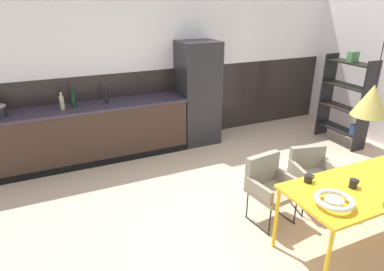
{
  "coord_description": "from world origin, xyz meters",
  "views": [
    {
      "loc": [
        -2.11,
        -2.7,
        2.43
      ],
      "look_at": [
        -0.63,
        0.55,
        0.96
      ],
      "focal_mm": 30.9,
      "sensor_mm": 36.0,
      "label": 1
    }
  ],
  "objects_px": {
    "refrigerator_column": "(198,93)",
    "bottle_spice_small": "(62,102)",
    "mug_glass_clear": "(309,178)",
    "bottle_wine_green": "(106,96)",
    "armchair_facing_counter": "(269,181)",
    "fruit_bowl": "(334,201)",
    "mug_tall_blue": "(354,183)",
    "dining_table": "(376,185)",
    "open_shelf_unit": "(346,99)",
    "pendant_lamp_over_table_near": "(372,100)",
    "armchair_far_side": "(311,169)",
    "bottle_vinegar_dark": "(73,100)"
  },
  "relations": [
    {
      "from": "refrigerator_column",
      "to": "bottle_spice_small",
      "type": "bearing_deg",
      "value": -179.29
    },
    {
      "from": "mug_glass_clear",
      "to": "bottle_spice_small",
      "type": "bearing_deg",
      "value": 124.64
    },
    {
      "from": "bottle_spice_small",
      "to": "bottle_wine_green",
      "type": "height_order",
      "value": "same"
    },
    {
      "from": "mug_glass_clear",
      "to": "armchair_facing_counter",
      "type": "bearing_deg",
      "value": 97.5
    },
    {
      "from": "refrigerator_column",
      "to": "bottle_spice_small",
      "type": "height_order",
      "value": "refrigerator_column"
    },
    {
      "from": "fruit_bowl",
      "to": "mug_tall_blue",
      "type": "height_order",
      "value": "mug_tall_blue"
    },
    {
      "from": "refrigerator_column",
      "to": "mug_tall_blue",
      "type": "height_order",
      "value": "refrigerator_column"
    },
    {
      "from": "dining_table",
      "to": "open_shelf_unit",
      "type": "height_order",
      "value": "open_shelf_unit"
    },
    {
      "from": "armchair_facing_counter",
      "to": "mug_glass_clear",
      "type": "xyz_separation_m",
      "value": [
        0.07,
        -0.52,
        0.29
      ]
    },
    {
      "from": "mug_tall_blue",
      "to": "bottle_spice_small",
      "type": "bearing_deg",
      "value": 126.29
    },
    {
      "from": "dining_table",
      "to": "armchair_facing_counter",
      "type": "xyz_separation_m",
      "value": [
        -0.71,
        0.8,
        -0.21
      ]
    },
    {
      "from": "armchair_facing_counter",
      "to": "fruit_bowl",
      "type": "relative_size",
      "value": 2.3
    },
    {
      "from": "refrigerator_column",
      "to": "pendant_lamp_over_table_near",
      "type": "distance_m",
      "value": 3.39
    },
    {
      "from": "armchair_far_side",
      "to": "dining_table",
      "type": "bearing_deg",
      "value": 106.25
    },
    {
      "from": "armchair_far_side",
      "to": "bottle_vinegar_dark",
      "type": "xyz_separation_m",
      "value": [
        -2.48,
        2.47,
        0.53
      ]
    },
    {
      "from": "pendant_lamp_over_table_near",
      "to": "bottle_spice_small",
      "type": "bearing_deg",
      "value": 124.99
    },
    {
      "from": "dining_table",
      "to": "fruit_bowl",
      "type": "relative_size",
      "value": 5.7
    },
    {
      "from": "fruit_bowl",
      "to": "bottle_spice_small",
      "type": "height_order",
      "value": "bottle_spice_small"
    },
    {
      "from": "dining_table",
      "to": "bottle_vinegar_dark",
      "type": "bearing_deg",
      "value": 127.35
    },
    {
      "from": "bottle_vinegar_dark",
      "to": "armchair_facing_counter",
      "type": "bearing_deg",
      "value": -54.08
    },
    {
      "from": "bottle_spice_small",
      "to": "pendant_lamp_over_table_near",
      "type": "distance_m",
      "value": 4.06
    },
    {
      "from": "mug_tall_blue",
      "to": "mug_glass_clear",
      "type": "height_order",
      "value": "mug_tall_blue"
    },
    {
      "from": "mug_glass_clear",
      "to": "bottle_vinegar_dark",
      "type": "relative_size",
      "value": 0.43
    },
    {
      "from": "open_shelf_unit",
      "to": "pendant_lamp_over_table_near",
      "type": "distance_m",
      "value": 3.26
    },
    {
      "from": "dining_table",
      "to": "bottle_vinegar_dark",
      "type": "height_order",
      "value": "bottle_vinegar_dark"
    },
    {
      "from": "armchair_facing_counter",
      "to": "open_shelf_unit",
      "type": "relative_size",
      "value": 0.48
    },
    {
      "from": "mug_tall_blue",
      "to": "mug_glass_clear",
      "type": "relative_size",
      "value": 0.99
    },
    {
      "from": "mug_tall_blue",
      "to": "pendant_lamp_over_table_near",
      "type": "height_order",
      "value": "pendant_lamp_over_table_near"
    },
    {
      "from": "dining_table",
      "to": "open_shelf_unit",
      "type": "distance_m",
      "value": 2.86
    },
    {
      "from": "mug_glass_clear",
      "to": "bottle_wine_green",
      "type": "xyz_separation_m",
      "value": [
        -1.39,
        3.03,
        0.24
      ]
    },
    {
      "from": "armchair_facing_counter",
      "to": "mug_glass_clear",
      "type": "bearing_deg",
      "value": 90.69
    },
    {
      "from": "armchair_facing_counter",
      "to": "bottle_spice_small",
      "type": "height_order",
      "value": "bottle_spice_small"
    },
    {
      "from": "armchair_facing_counter",
      "to": "open_shelf_unit",
      "type": "height_order",
      "value": "open_shelf_unit"
    },
    {
      "from": "mug_tall_blue",
      "to": "open_shelf_unit",
      "type": "distance_m",
      "value": 3.07
    },
    {
      "from": "bottle_wine_green",
      "to": "bottle_vinegar_dark",
      "type": "bearing_deg",
      "value": -179.51
    },
    {
      "from": "bottle_wine_green",
      "to": "mug_tall_blue",
      "type": "bearing_deg",
      "value": -62.54
    },
    {
      "from": "pendant_lamp_over_table_near",
      "to": "bottle_vinegar_dark",
      "type": "bearing_deg",
      "value": 122.54
    },
    {
      "from": "refrigerator_column",
      "to": "armchair_facing_counter",
      "type": "xyz_separation_m",
      "value": [
        -0.27,
        -2.48,
        -0.41
      ]
    },
    {
      "from": "armchair_far_side",
      "to": "pendant_lamp_over_table_near",
      "type": "distance_m",
      "value": 1.48
    },
    {
      "from": "refrigerator_column",
      "to": "bottle_vinegar_dark",
      "type": "relative_size",
      "value": 6.4
    },
    {
      "from": "mug_glass_clear",
      "to": "open_shelf_unit",
      "type": "height_order",
      "value": "open_shelf_unit"
    },
    {
      "from": "mug_tall_blue",
      "to": "pendant_lamp_over_table_near",
      "type": "relative_size",
      "value": 0.11
    },
    {
      "from": "refrigerator_column",
      "to": "mug_glass_clear",
      "type": "height_order",
      "value": "refrigerator_column"
    },
    {
      "from": "fruit_bowl",
      "to": "bottle_wine_green",
      "type": "bearing_deg",
      "value": 110.69
    },
    {
      "from": "mug_tall_blue",
      "to": "bottle_wine_green",
      "type": "distance_m",
      "value": 3.71
    },
    {
      "from": "bottle_spice_small",
      "to": "refrigerator_column",
      "type": "bearing_deg",
      "value": 0.71
    },
    {
      "from": "fruit_bowl",
      "to": "bottle_spice_small",
      "type": "bearing_deg",
      "value": 120.13
    },
    {
      "from": "bottle_wine_green",
      "to": "dining_table",
      "type": "bearing_deg",
      "value": -58.49
    },
    {
      "from": "dining_table",
      "to": "pendant_lamp_over_table_near",
      "type": "height_order",
      "value": "pendant_lamp_over_table_near"
    },
    {
      "from": "dining_table",
      "to": "bottle_wine_green",
      "type": "height_order",
      "value": "bottle_wine_green"
    }
  ]
}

